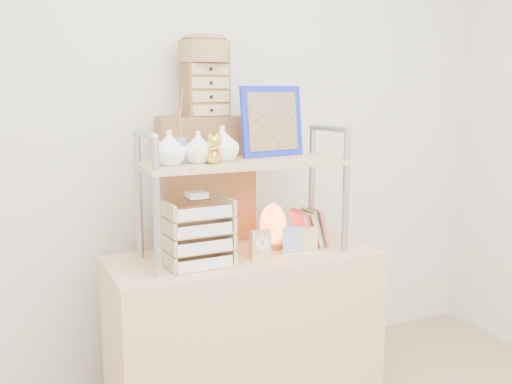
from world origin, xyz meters
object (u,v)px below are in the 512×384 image
Objects in this scene: desk at (245,333)px; cabinet at (206,251)px; salt_lamp at (273,225)px; letter_tray at (197,236)px.

desk is 0.89× the size of cabinet.
salt_lamp is at bearing -48.54° from cabinet.
cabinet is 6.45× the size of salt_lamp.
desk is 0.51m from salt_lamp.
letter_tray is 0.42m from salt_lamp.
cabinet reaches higher than letter_tray.
desk is 0.48m from cabinet.
salt_lamp is at bearing 15.13° from letter_tray.
cabinet reaches higher than salt_lamp.
cabinet is 0.42m from salt_lamp.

